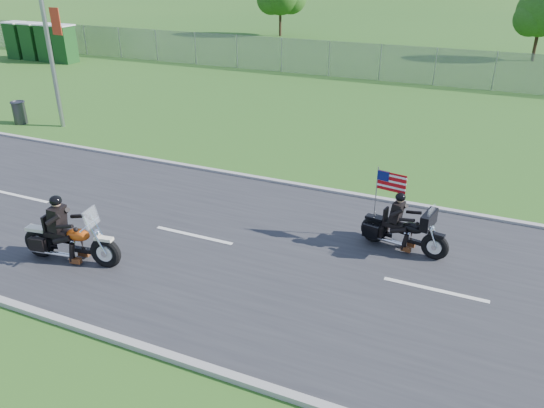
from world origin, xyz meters
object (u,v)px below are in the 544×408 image
at_px(trash_can, 19,113).
at_px(porta_toilet_d, 17,41).
at_px(porta_toilet_a, 65,45).
at_px(porta_toilet_b, 48,43).
at_px(motorcycle_lead, 70,242).
at_px(motorcycle_follow, 404,232).
at_px(porta_toilet_c, 32,42).

bearing_deg(trash_can, porta_toilet_d, 137.16).
distance_m(porta_toilet_d, trash_can, 16.78).
height_order(porta_toilet_a, trash_can, porta_toilet_a).
bearing_deg(porta_toilet_a, porta_toilet_d, 180.00).
distance_m(porta_toilet_b, motorcycle_lead, 27.31).
relative_size(porta_toilet_b, motorcycle_follow, 1.04).
relative_size(porta_toilet_d, trash_can, 2.50).
xyz_separation_m(porta_toilet_a, motorcycle_follow, (24.99, -15.54, -0.64)).
xyz_separation_m(porta_toilet_b, porta_toilet_c, (-1.40, 0.00, 0.00)).
bearing_deg(motorcycle_lead, porta_toilet_a, 124.86).
height_order(porta_toilet_c, trash_can, porta_toilet_c).
relative_size(porta_toilet_d, motorcycle_follow, 1.04).
xyz_separation_m(motorcycle_follow, trash_can, (-16.90, 4.14, -0.05)).
xyz_separation_m(porta_toilet_b, porta_toilet_d, (-2.80, 0.00, 0.00)).
height_order(porta_toilet_d, motorcycle_follow, porta_toilet_d).
bearing_deg(motorcycle_follow, trash_can, 175.65).
height_order(porta_toilet_c, motorcycle_lead, porta_toilet_c).
bearing_deg(trash_can, porta_toilet_b, 129.78).
xyz_separation_m(porta_toilet_a, porta_toilet_c, (-2.80, 0.00, 0.00)).
relative_size(porta_toilet_a, porta_toilet_c, 1.00).
relative_size(porta_toilet_c, motorcycle_follow, 1.04).
relative_size(porta_toilet_b, motorcycle_lead, 0.91).
xyz_separation_m(motorcycle_lead, trash_can, (-9.94, 7.78, -0.08)).
distance_m(porta_toilet_c, motorcycle_follow, 31.85).
xyz_separation_m(porta_toilet_c, porta_toilet_d, (-1.40, 0.00, 0.00)).
distance_m(porta_toilet_d, motorcycle_follow, 33.08).
bearing_deg(motorcycle_follow, porta_toilet_d, 161.38).
bearing_deg(porta_toilet_b, motorcycle_lead, -44.62).
relative_size(porta_toilet_d, motorcycle_lead, 0.91).
distance_m(motorcycle_lead, trash_can, 12.63).
relative_size(porta_toilet_b, porta_toilet_c, 1.00).
xyz_separation_m(porta_toilet_d, motorcycle_lead, (22.23, -19.18, -0.61)).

